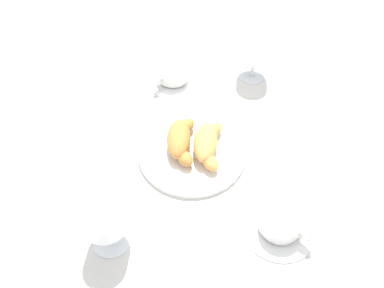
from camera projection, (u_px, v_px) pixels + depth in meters
The scene contains 8 objects.
ground_plane at pixel (198, 148), 0.84m from camera, with size 2.20×2.20×0.00m, color silver.
pastry_plate at pixel (192, 150), 0.82m from camera, with size 0.23×0.23×0.02m.
croissant_large at pixel (180, 139), 0.80m from camera, with size 0.14×0.07×0.04m.
croissant_small at pixel (207, 143), 0.80m from camera, with size 0.14×0.06×0.04m.
coffee_cup_near at pixel (173, 72), 0.96m from camera, with size 0.14×0.14×0.06m.
coffee_cup_far at pixel (281, 222), 0.70m from camera, with size 0.14×0.14×0.06m.
juice_glass_left at pixel (103, 214), 0.63m from camera, with size 0.08×0.08×0.14m.
juice_glass_right at pixel (256, 44), 0.92m from camera, with size 0.08×0.08×0.14m.
Camera 1 is at (0.53, 0.05, 0.65)m, focal length 36.94 mm.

